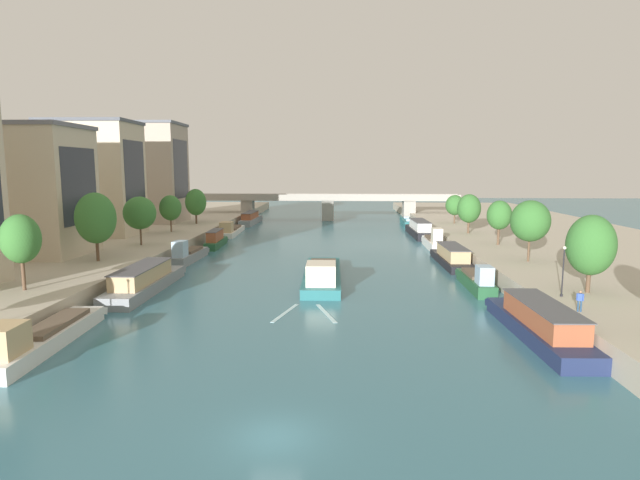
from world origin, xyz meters
The scene contains 33 objects.
ground_plane centered at (0.00, 0.00, 0.00)m, with size 400.00×400.00×0.00m, color #386B7A.
quay_left centered at (-37.70, 55.00, 0.98)m, with size 36.00×170.00×1.97m, color #B2A893.
quay_right centered at (37.70, 55.00, 0.98)m, with size 36.00×170.00×1.97m, color #B2A893.
barge_midriver centered at (1.06, 33.62, 0.91)m, with size 4.27×19.32×3.14m.
wake_behind_barge centered at (0.04, 21.11, 0.01)m, with size 5.60×5.91×0.03m.
moored_boat_left_lone centered at (-17.86, 11.25, 0.91)m, with size 3.13×14.67×3.06m.
moored_boat_left_end centered at (-17.11, 28.42, 1.18)m, with size 3.39×16.82×2.82m.
moored_boat_left_gap_after centered at (-17.65, 45.66, 0.98)m, with size 2.48×11.57×3.31m.
moored_boat_left_near centered at (-17.12, 58.87, 1.16)m, with size 2.17×10.62×2.79m.
moored_boat_left_upstream centered at (-18.01, 74.55, 0.84)m, with size 3.27×15.01×2.87m.
moored_boat_left_midway centered at (-17.49, 93.78, 1.17)m, with size 3.04×15.74×2.79m.
moored_boat_right_near centered at (18.05, 15.21, 1.17)m, with size 3.57×15.93×2.79m.
moored_boat_right_end centered at (17.44, 30.95, 0.93)m, with size 2.08×10.90×3.06m.
moored_boat_right_lone centered at (17.78, 44.64, 1.09)m, with size 3.18×14.60×2.62m.
moored_boat_right_gap_after centered at (17.81, 58.51, 1.07)m, with size 2.15×11.76×3.64m.
moored_boat_right_midway centered at (17.95, 73.99, 1.26)m, with size 3.28×16.81×3.01m.
moored_boat_right_second centered at (18.03, 92.06, 0.69)m, with size 2.72×13.51×2.43m.
tree_left_distant centered at (-24.90, 20.65, 6.53)m, with size 3.34×3.34×6.75m.
tree_left_past_mid centered at (-25.10, 35.01, 6.97)m, with size 4.54×4.54×7.96m.
tree_left_end_of_row centered at (-24.93, 47.63, 6.47)m, with size 4.48×4.48×6.80m.
tree_left_by_lamp centered at (-25.58, 62.55, 6.04)m, with size 3.66×3.66×6.21m.
tree_left_far centered at (-24.93, 75.59, 6.14)m, with size 4.03×4.03×6.74m.
tree_right_distant centered at (24.55, 21.67, 6.13)m, with size 4.03×4.03×6.78m.
tree_right_second centered at (24.81, 36.68, 6.67)m, with size 4.43×4.43×7.08m.
tree_right_midway centered at (25.32, 49.85, 6.15)m, with size 3.41×3.41×6.24m.
tree_right_nearest centered at (24.25, 62.57, 6.07)m, with size 3.81×3.81×6.48m.
tree_right_far centered at (25.33, 77.99, 5.55)m, with size 3.60×3.60×5.56m.
lamppost_right_bank centered at (21.71, 20.19, 4.32)m, with size 0.28×0.28×4.28m.
building_left_middle centered at (-36.40, 39.00, 9.98)m, with size 15.72×10.68×16.00m.
building_left_corner centered at (-36.40, 58.45, 11.07)m, with size 13.77×10.10×18.18m.
building_left_far_end centered at (-36.40, 79.00, 11.78)m, with size 15.99×11.39×19.61m.
bridge_far centered at (0.00, 102.53, 4.10)m, with size 63.40×4.40×6.39m.
person_on_quay centered at (21.07, 15.54, 2.89)m, with size 0.48×0.34×1.62m.
Camera 1 is at (3.05, -22.71, 12.67)m, focal length 28.83 mm.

